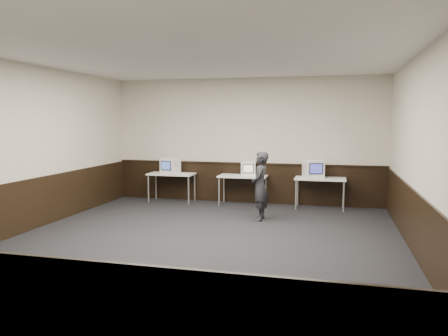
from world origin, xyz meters
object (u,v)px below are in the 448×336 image
object	(u,v)px
emac_center	(248,168)
desk_right	(320,181)
desk_left	(172,176)
desk_center	(243,178)
person	(260,186)
emac_left	(170,166)
emac_right	(313,169)

from	to	relation	value
emac_center	desk_right	bearing A→B (deg)	-12.28
desk_left	desk_center	xyz separation A→B (m)	(1.90, 0.00, 0.00)
desk_center	person	size ratio (longest dim) A/B	0.82
emac_left	emac_center	world-z (taller)	emac_left
desk_center	emac_center	distance (m)	0.28
desk_left	emac_left	xyz separation A→B (m)	(-0.02, -0.02, 0.27)
desk_left	emac_center	bearing A→B (deg)	-0.29
desk_center	emac_right	bearing A→B (deg)	0.21
desk_right	emac_right	xyz separation A→B (m)	(-0.17, 0.01, 0.29)
desk_center	desk_right	distance (m)	1.90
emac_left	emac_center	size ratio (longest dim) A/B	1.10
person	desk_left	bearing A→B (deg)	-122.91
desk_left	emac_right	bearing A→B (deg)	0.10
emac_left	person	size ratio (longest dim) A/B	0.33
desk_left	desk_center	bearing A→B (deg)	0.00
person	desk_right	bearing A→B (deg)	140.54
emac_center	emac_right	size ratio (longest dim) A/B	0.77
desk_center	person	distance (m)	1.71
desk_left	emac_left	bearing A→B (deg)	-133.86
desk_left	person	size ratio (longest dim) A/B	0.82
desk_center	desk_right	xyz separation A→B (m)	(1.90, 0.00, 0.00)
desk_left	emac_center	size ratio (longest dim) A/B	2.69
desk_center	emac_center	world-z (taller)	emac_center
desk_right	emac_left	bearing A→B (deg)	-179.65
person	emac_center	bearing A→B (deg)	-161.87
person	emac_left	bearing A→B (deg)	-122.32
desk_left	emac_right	world-z (taller)	emac_right
desk_right	emac_center	distance (m)	1.78
desk_center	emac_right	world-z (taller)	emac_right
emac_right	desk_left	bearing A→B (deg)	161.09
person	emac_right	bearing A→B (deg)	144.74
emac_right	person	xyz separation A→B (m)	(-1.03, -1.57, -0.24)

